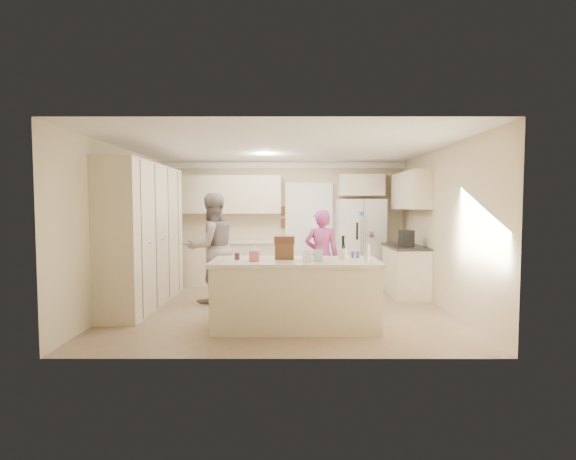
{
  "coord_description": "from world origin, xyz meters",
  "views": [
    {
      "loc": [
        0.1,
        -6.74,
        1.66
      ],
      "look_at": [
        0.1,
        0.35,
        1.25
      ],
      "focal_mm": 26.0,
      "sensor_mm": 36.0,
      "label": 1
    }
  ],
  "objects_px": {
    "tissue_box": "(254,256)",
    "teen_girl": "(321,256)",
    "teen_boy": "(212,248)",
    "coffee_maker": "(406,238)",
    "dollhouse_body": "(284,251)",
    "utensil_crock": "(343,254)",
    "island_base": "(295,295)",
    "refrigerator": "(360,242)"
  },
  "relations": [
    {
      "from": "refrigerator",
      "to": "teen_girl",
      "type": "bearing_deg",
      "value": -129.41
    },
    {
      "from": "tissue_box",
      "to": "dollhouse_body",
      "type": "bearing_deg",
      "value": 26.57
    },
    {
      "from": "teen_boy",
      "to": "teen_girl",
      "type": "bearing_deg",
      "value": 143.03
    },
    {
      "from": "coffee_maker",
      "to": "utensil_crock",
      "type": "bearing_deg",
      "value": -127.12
    },
    {
      "from": "refrigerator",
      "to": "utensil_crock",
      "type": "xyz_separation_m",
      "value": [
        -0.78,
        -3.11,
        0.1
      ]
    },
    {
      "from": "refrigerator",
      "to": "coffee_maker",
      "type": "distance_m",
      "value": 1.41
    },
    {
      "from": "tissue_box",
      "to": "teen_girl",
      "type": "xyz_separation_m",
      "value": [
        1.03,
        1.6,
        -0.19
      ]
    },
    {
      "from": "refrigerator",
      "to": "island_base",
      "type": "height_order",
      "value": "refrigerator"
    },
    {
      "from": "refrigerator",
      "to": "utensil_crock",
      "type": "distance_m",
      "value": 3.2
    },
    {
      "from": "utensil_crock",
      "to": "teen_girl",
      "type": "xyz_separation_m",
      "value": [
        -0.17,
        1.45,
        -0.2
      ]
    },
    {
      "from": "utensil_crock",
      "to": "tissue_box",
      "type": "bearing_deg",
      "value": -172.87
    },
    {
      "from": "utensil_crock",
      "to": "teen_girl",
      "type": "distance_m",
      "value": 1.48
    },
    {
      "from": "dollhouse_body",
      "to": "teen_boy",
      "type": "height_order",
      "value": "teen_boy"
    },
    {
      "from": "island_base",
      "to": "teen_girl",
      "type": "xyz_separation_m",
      "value": [
        0.48,
        1.5,
        0.36
      ]
    },
    {
      "from": "coffee_maker",
      "to": "island_base",
      "type": "relative_size",
      "value": 0.14
    },
    {
      "from": "refrigerator",
      "to": "teen_boy",
      "type": "distance_m",
      "value": 3.29
    },
    {
      "from": "tissue_box",
      "to": "teen_boy",
      "type": "height_order",
      "value": "teen_boy"
    },
    {
      "from": "dollhouse_body",
      "to": "teen_girl",
      "type": "bearing_deg",
      "value": 65.95
    },
    {
      "from": "utensil_crock",
      "to": "coffee_maker",
      "type": "bearing_deg",
      "value": 52.88
    },
    {
      "from": "teen_boy",
      "to": "utensil_crock",
      "type": "bearing_deg",
      "value": 108.04
    },
    {
      "from": "dollhouse_body",
      "to": "tissue_box",
      "type": "bearing_deg",
      "value": -153.43
    },
    {
      "from": "island_base",
      "to": "tissue_box",
      "type": "height_order",
      "value": "tissue_box"
    },
    {
      "from": "teen_boy",
      "to": "tissue_box",
      "type": "bearing_deg",
      "value": 81.61
    },
    {
      "from": "island_base",
      "to": "teen_girl",
      "type": "height_order",
      "value": "teen_girl"
    },
    {
      "from": "island_base",
      "to": "utensil_crock",
      "type": "distance_m",
      "value": 0.86
    },
    {
      "from": "teen_boy",
      "to": "island_base",
      "type": "bearing_deg",
      "value": 96.46
    },
    {
      "from": "refrigerator",
      "to": "dollhouse_body",
      "type": "xyz_separation_m",
      "value": [
        -1.58,
        -3.06,
        0.14
      ]
    },
    {
      "from": "refrigerator",
      "to": "coffee_maker",
      "type": "bearing_deg",
      "value": -73.14
    },
    {
      "from": "tissue_box",
      "to": "teen_girl",
      "type": "distance_m",
      "value": 1.91
    },
    {
      "from": "coffee_maker",
      "to": "dollhouse_body",
      "type": "height_order",
      "value": "coffee_maker"
    },
    {
      "from": "coffee_maker",
      "to": "island_base",
      "type": "distance_m",
      "value": 2.87
    },
    {
      "from": "coffee_maker",
      "to": "dollhouse_body",
      "type": "bearing_deg",
      "value": -140.71
    },
    {
      "from": "tissue_box",
      "to": "dollhouse_body",
      "type": "distance_m",
      "value": 0.45
    },
    {
      "from": "refrigerator",
      "to": "teen_girl",
      "type": "xyz_separation_m",
      "value": [
        -0.95,
        -1.65,
        -0.1
      ]
    },
    {
      "from": "coffee_maker",
      "to": "utensil_crock",
      "type": "distance_m",
      "value": 2.32
    },
    {
      "from": "refrigerator",
      "to": "coffee_maker",
      "type": "xyz_separation_m",
      "value": [
        0.62,
        -1.26,
        0.17
      ]
    },
    {
      "from": "dollhouse_body",
      "to": "teen_boy",
      "type": "relative_size",
      "value": 0.14
    },
    {
      "from": "utensil_crock",
      "to": "tissue_box",
      "type": "relative_size",
      "value": 1.07
    },
    {
      "from": "utensil_crock",
      "to": "dollhouse_body",
      "type": "bearing_deg",
      "value": 176.42
    },
    {
      "from": "coffee_maker",
      "to": "teen_girl",
      "type": "relative_size",
      "value": 0.19
    },
    {
      "from": "refrigerator",
      "to": "dollhouse_body",
      "type": "height_order",
      "value": "refrigerator"
    },
    {
      "from": "refrigerator",
      "to": "island_base",
      "type": "relative_size",
      "value": 0.82
    }
  ]
}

